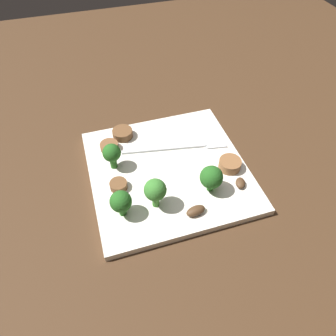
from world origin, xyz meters
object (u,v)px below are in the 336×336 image
broccoli_floret_3 (121,202)px  sausage_slice_3 (119,185)px  sausage_slice_1 (230,164)px  mushroom_0 (196,211)px  plate (168,170)px  sausage_slice_4 (109,147)px  broccoli_floret_1 (211,177)px  broccoli_floret_2 (155,191)px  mushroom_1 (240,183)px  fork (183,147)px  broccoli_floret_0 (112,154)px  sausage_slice_0 (123,133)px

broccoli_floret_3 → sausage_slice_3: (0.00, 0.05, -0.02)m
sausage_slice_1 → mushroom_0: (-0.08, -0.07, -0.00)m
plate → sausage_slice_3: 0.09m
broccoli_floret_3 → sausage_slice_4: 0.14m
broccoli_floret_1 → sausage_slice_1: 0.06m
mushroom_0 → broccoli_floret_2: bearing=148.4°
broccoli_floret_2 → mushroom_1: broccoli_floret_2 is taller
plate → broccoli_floret_3: 0.11m
mushroom_0 → sausage_slice_1: bearing=38.5°
fork → broccoli_floret_1: bearing=-74.1°
mushroom_0 → broccoli_floret_0: bearing=127.5°
broccoli_floret_2 → mushroom_0: size_ratio=1.76×
mushroom_1 → broccoli_floret_0: bearing=151.9°
plate → broccoli_floret_0: broccoli_floret_0 is taller
broccoli_floret_1 → sausage_slice_3: (-0.13, 0.04, -0.02)m
broccoli_floret_3 → mushroom_1: bearing=-0.6°
plate → broccoli_floret_2: 0.08m
broccoli_floret_1 → sausage_slice_4: bearing=134.9°
plate → sausage_slice_1: size_ratio=6.96×
broccoli_floret_1 → mushroom_1: bearing=-7.4°
sausage_slice_4 → mushroom_1: bearing=-37.6°
sausage_slice_0 → sausage_slice_4: size_ratio=1.15×
fork → mushroom_1: (0.06, -0.10, 0.00)m
broccoli_floret_3 → mushroom_0: 0.11m
sausage_slice_1 → sausage_slice_3: bearing=176.1°
broccoli_floret_3 → sausage_slice_4: bearing=88.0°
broccoli_floret_2 → broccoli_floret_0: bearing=115.7°
plate → broccoli_floret_3: bearing=-143.6°
mushroom_0 → mushroom_1: (0.08, 0.03, -0.00)m
sausage_slice_4 → broccoli_floret_3: bearing=-92.0°
sausage_slice_3 → mushroom_0: 0.12m
broccoli_floret_0 → mushroom_0: size_ratio=1.58×
sausage_slice_1 → sausage_slice_4: sausage_slice_1 is taller
broccoli_floret_0 → mushroom_0: broccoli_floret_0 is taller
plate → fork: size_ratio=1.38×
fork → sausage_slice_4: 0.12m
sausage_slice_3 → sausage_slice_4: 0.09m
sausage_slice_0 → fork: bearing=-32.8°
broccoli_floret_0 → broccoli_floret_3: 0.09m
broccoli_floret_1 → broccoli_floret_2: broccoli_floret_2 is taller
broccoli_floret_1 → sausage_slice_1: (0.05, 0.03, -0.02)m
broccoli_floret_0 → sausage_slice_0: bearing=67.2°
sausage_slice_1 → broccoli_floret_3: bearing=-168.9°
sausage_slice_4 → sausage_slice_1: bearing=-29.2°
sausage_slice_4 → broccoli_floret_1: bearing=-45.1°
plate → broccoli_floret_1: 0.08m
sausage_slice_3 → plate: bearing=11.0°
broccoli_floret_1 → broccoli_floret_2: 0.09m
broccoli_floret_0 → broccoli_floret_2: bearing=-64.3°
broccoli_floret_2 → sausage_slice_4: (-0.04, 0.13, -0.03)m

